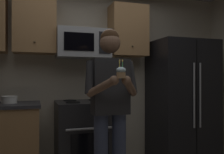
{
  "coord_description": "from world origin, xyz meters",
  "views": [
    {
      "loc": [
        -0.82,
        -1.95,
        1.24
      ],
      "look_at": [
        -0.02,
        0.54,
        1.25
      ],
      "focal_mm": 39.55,
      "sensor_mm": 36.0,
      "label": 1
    }
  ],
  "objects_px": {
    "person": "(110,101)",
    "refrigerator": "(182,100)",
    "bowl_large_white": "(9,99)",
    "cupcake": "(121,72)",
    "oven_range": "(85,135)",
    "microwave": "(83,44)"
  },
  "relations": [
    {
      "from": "person",
      "to": "refrigerator",
      "type": "bearing_deg",
      "value": 29.47
    },
    {
      "from": "refrigerator",
      "to": "bowl_large_white",
      "type": "distance_m",
      "value": 2.46
    },
    {
      "from": "bowl_large_white",
      "to": "cupcake",
      "type": "distance_m",
      "value": 1.65
    },
    {
      "from": "oven_range",
      "to": "refrigerator",
      "type": "distance_m",
      "value": 1.56
    },
    {
      "from": "refrigerator",
      "to": "person",
      "type": "relative_size",
      "value": 1.02
    },
    {
      "from": "microwave",
      "to": "bowl_large_white",
      "type": "xyz_separation_m",
      "value": [
        -0.96,
        -0.06,
        -0.75
      ]
    },
    {
      "from": "microwave",
      "to": "cupcake",
      "type": "xyz_separation_m",
      "value": [
        0.11,
        -1.27,
        -0.43
      ]
    },
    {
      "from": "microwave",
      "to": "oven_range",
      "type": "bearing_deg",
      "value": -90.02
    },
    {
      "from": "bowl_large_white",
      "to": "cupcake",
      "type": "bearing_deg",
      "value": -48.84
    },
    {
      "from": "microwave",
      "to": "bowl_large_white",
      "type": "relative_size",
      "value": 3.71
    },
    {
      "from": "refrigerator",
      "to": "cupcake",
      "type": "xyz_separation_m",
      "value": [
        -1.39,
        -1.12,
        0.39
      ]
    },
    {
      "from": "refrigerator",
      "to": "person",
      "type": "xyz_separation_m",
      "value": [
        -1.39,
        -0.79,
        0.1
      ]
    },
    {
      "from": "oven_range",
      "to": "refrigerator",
      "type": "bearing_deg",
      "value": -1.5
    },
    {
      "from": "bowl_large_white",
      "to": "cupcake",
      "type": "height_order",
      "value": "cupcake"
    },
    {
      "from": "oven_range",
      "to": "cupcake",
      "type": "xyz_separation_m",
      "value": [
        0.11,
        -1.15,
        0.83
      ]
    },
    {
      "from": "bowl_large_white",
      "to": "person",
      "type": "height_order",
      "value": "person"
    },
    {
      "from": "microwave",
      "to": "cupcake",
      "type": "distance_m",
      "value": 1.35
    },
    {
      "from": "microwave",
      "to": "cupcake",
      "type": "relative_size",
      "value": 4.26
    },
    {
      "from": "microwave",
      "to": "bowl_large_white",
      "type": "height_order",
      "value": "microwave"
    },
    {
      "from": "person",
      "to": "cupcake",
      "type": "xyz_separation_m",
      "value": [
        0.0,
        -0.33,
        0.3
      ]
    },
    {
      "from": "refrigerator",
      "to": "cupcake",
      "type": "height_order",
      "value": "refrigerator"
    },
    {
      "from": "microwave",
      "to": "bowl_large_white",
      "type": "distance_m",
      "value": 1.22
    }
  ]
}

